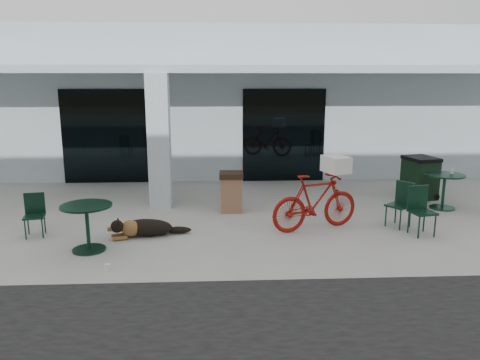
{
  "coord_description": "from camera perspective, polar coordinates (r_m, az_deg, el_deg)",
  "views": [
    {
      "loc": [
        -0.16,
        -8.59,
        3.04
      ],
      "look_at": [
        0.3,
        0.6,
        1.0
      ],
      "focal_mm": 35.0,
      "sensor_mm": 36.0,
      "label": 1
    }
  ],
  "objects": [
    {
      "name": "storefront_glass_left",
      "position": [
        14.01,
        -15.43,
        5.12
      ],
      "size": [
        2.8,
        0.06,
        2.7
      ],
      "primitive_type": "cube",
      "color": "black",
      "rests_on": "ground"
    },
    {
      "name": "cafe_chair_near",
      "position": [
        9.87,
        -23.8,
        -4.01
      ],
      "size": [
        0.45,
        0.48,
        0.84
      ],
      "primitive_type": null,
      "rotation": [
        0.0,
        0.0,
        0.2
      ],
      "color": "#113323",
      "rests_on": "ground"
    },
    {
      "name": "cup_near_dog",
      "position": [
        7.9,
        -15.85,
        -10.22
      ],
      "size": [
        0.09,
        0.09,
        0.11
      ],
      "primitive_type": "cylinder",
      "rotation": [
        0.0,
        0.0,
        0.03
      ],
      "color": "white",
      "rests_on": "ground"
    },
    {
      "name": "storefront_glass_right",
      "position": [
        13.82,
        5.34,
        5.42
      ],
      "size": [
        2.4,
        0.06,
        2.7
      ],
      "primitive_type": "cube",
      "color": "black",
      "rests_on": "ground"
    },
    {
      "name": "laundry_basket",
      "position": [
        9.61,
        11.62,
        1.89
      ],
      "size": [
        0.57,
        0.65,
        0.33
      ],
      "primitive_type": "cube",
      "rotation": [
        0.0,
        0.0,
        1.91
      ],
      "color": "white",
      "rests_on": "bicycle"
    },
    {
      "name": "cafe_chair_far_b",
      "position": [
        10.14,
        18.78,
        -2.9
      ],
      "size": [
        0.62,
        0.61,
        0.93
      ],
      "primitive_type": null,
      "rotation": [
        0.0,
        0.0,
        -0.96
      ],
      "color": "#113323",
      "rests_on": "ground"
    },
    {
      "name": "overhang",
      "position": [
        12.2,
        -2.16,
        13.29
      ],
      "size": [
        22.0,
        2.8,
        0.18
      ],
      "primitive_type": "cube",
      "color": "silver",
      "rests_on": "column"
    },
    {
      "name": "column",
      "position": [
        11.08,
        -9.81,
        4.63
      ],
      "size": [
        0.5,
        0.5,
        3.12
      ],
      "primitive_type": "cube",
      "color": "silver",
      "rests_on": "ground"
    },
    {
      "name": "dog",
      "position": [
        9.3,
        -11.41,
        -5.58
      ],
      "size": [
        1.24,
        0.73,
        0.39
      ],
      "primitive_type": null,
      "rotation": [
        0.0,
        0.0,
        0.31
      ],
      "color": "black",
      "rests_on": "ground"
    },
    {
      "name": "cafe_chair_far_a",
      "position": [
        9.77,
        21.37,
        -3.6
      ],
      "size": [
        0.51,
        0.54,
        0.95
      ],
      "primitive_type": null,
      "rotation": [
        0.0,
        0.0,
        0.18
      ],
      "color": "#113323",
      "rests_on": "ground"
    },
    {
      "name": "cup_on_table",
      "position": [
        11.96,
        24.41,
        0.97
      ],
      "size": [
        0.11,
        0.11,
        0.11
      ],
      "primitive_type": "cylinder",
      "rotation": [
        0.0,
        0.0,
        -0.34
      ],
      "color": "white",
      "rests_on": "cafe_table_far"
    },
    {
      "name": "cafe_table_near",
      "position": [
        8.75,
        -18.08,
        -5.57
      ],
      "size": [
        1.19,
        1.19,
        0.84
      ],
      "primitive_type": null,
      "rotation": [
        0.0,
        0.0,
        -0.42
      ],
      "color": "#113323",
      "rests_on": "ground"
    },
    {
      "name": "ground",
      "position": [
        9.12,
        -1.7,
        -6.99
      ],
      "size": [
        80.0,
        80.0,
        0.0
      ],
      "primitive_type": "plane",
      "color": "#AFADA5",
      "rests_on": "ground"
    },
    {
      "name": "cafe_table_far",
      "position": [
        11.94,
        23.56,
        -1.29
      ],
      "size": [
        1.13,
        1.13,
        0.82
      ],
      "primitive_type": null,
      "rotation": [
        0.0,
        0.0,
        -0.34
      ],
      "color": "#113323",
      "rests_on": "ground"
    },
    {
      "name": "bicycle",
      "position": [
        9.53,
        9.17,
        -2.65
      ],
      "size": [
        1.99,
        1.14,
        1.15
      ],
      "primitive_type": "imported",
      "rotation": [
        0.0,
        0.0,
        1.91
      ],
      "color": "maroon",
      "rests_on": "ground"
    },
    {
      "name": "trash_receptacle",
      "position": [
        10.72,
        -1.07,
        -1.46
      ],
      "size": [
        0.55,
        0.55,
        0.91
      ],
      "primitive_type": null,
      "rotation": [
        0.0,
        0.0,
        -0.02
      ],
      "color": "#8A6048",
      "rests_on": "ground"
    },
    {
      "name": "wheeled_bin",
      "position": [
        12.76,
        21.06,
        0.3
      ],
      "size": [
        0.81,
        0.95,
        1.06
      ],
      "primitive_type": null,
      "rotation": [
        0.0,
        0.0,
        0.21
      ],
      "color": "black",
      "rests_on": "ground"
    },
    {
      "name": "building",
      "position": [
        17.11,
        -2.35,
        9.84
      ],
      "size": [
        22.0,
        7.0,
        4.5
      ],
      "primitive_type": "cube",
      "color": "silver",
      "rests_on": "ground"
    }
  ]
}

